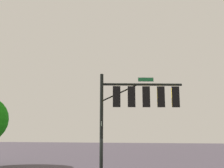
# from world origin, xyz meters

# --- Properties ---
(signal_pole_assembly) EXTENTS (4.82, 1.72, 6.25)m
(signal_pole_assembly) POSITION_xyz_m (1.98, 0.46, 4.54)
(signal_pole_assembly) COLOR black
(signal_pole_assembly) RESTS_ON ground_plane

